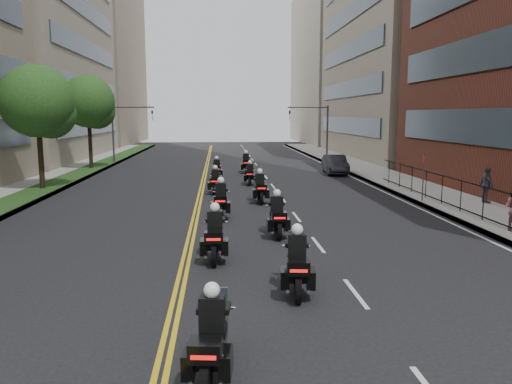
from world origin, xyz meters
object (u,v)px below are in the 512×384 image
(motorcycle_0, at_px, (211,341))
(motorcycle_4, at_px, (221,202))
(motorcycle_1, at_px, (297,266))
(motorcycle_9, at_px, (246,164))
(parked_sedan, at_px, (335,164))
(motorcycle_6, at_px, (215,182))
(pedestrian_c, at_px, (486,185))
(motorcycle_2, at_px, (215,237))
(motorcycle_7, at_px, (250,175))
(motorcycle_8, at_px, (217,170))
(motorcycle_3, at_px, (277,218))
(motorcycle_5, at_px, (260,189))

(motorcycle_0, distance_m, motorcycle_4, 14.16)
(motorcycle_1, bearing_deg, motorcycle_4, 107.70)
(motorcycle_0, xyz_separation_m, motorcycle_1, (2.19, 4.17, 0.04))
(motorcycle_1, relative_size, motorcycle_9, 1.01)
(parked_sedan, bearing_deg, motorcycle_0, -103.29)
(motorcycle_6, xyz_separation_m, pedestrian_c, (13.97, -5.24, 0.41))
(motorcycle_2, relative_size, motorcycle_7, 1.14)
(motorcycle_4, bearing_deg, motorcycle_2, -90.03)
(motorcycle_9, bearing_deg, motorcycle_8, -119.78)
(motorcycle_3, height_order, motorcycle_4, motorcycle_4)
(motorcycle_4, relative_size, motorcycle_8, 1.10)
(motorcycle_6, bearing_deg, motorcycle_3, -73.33)
(motorcycle_5, distance_m, pedestrian_c, 11.72)
(motorcycle_8, bearing_deg, motorcycle_1, -85.90)
(motorcycle_2, height_order, motorcycle_5, motorcycle_2)
(motorcycle_2, xyz_separation_m, motorcycle_6, (-0.07, 13.94, -0.07))
(motorcycle_2, bearing_deg, motorcycle_5, 79.61)
(parked_sedan, bearing_deg, motorcycle_2, -108.22)
(motorcycle_1, distance_m, motorcycle_9, 27.68)
(motorcycle_3, distance_m, motorcycle_4, 4.27)
(motorcycle_4, height_order, motorcycle_7, motorcycle_4)
(motorcycle_9, bearing_deg, motorcycle_2, -93.91)
(motorcycle_1, bearing_deg, motorcycle_6, 104.15)
(motorcycle_8, distance_m, motorcycle_9, 4.53)
(motorcycle_2, xyz_separation_m, motorcycle_7, (2.25, 17.54, -0.09))
(motorcycle_6, xyz_separation_m, motorcycle_7, (2.32, 3.60, -0.02))
(motorcycle_5, xyz_separation_m, motorcycle_8, (-2.34, 9.98, -0.05))
(motorcycle_6, relative_size, motorcycle_9, 0.93)
(motorcycle_6, bearing_deg, motorcycle_2, -85.79)
(motorcycle_4, relative_size, pedestrian_c, 1.35)
(motorcycle_2, bearing_deg, motorcycle_1, -53.93)
(motorcycle_2, relative_size, pedestrian_c, 1.35)
(motorcycle_6, distance_m, pedestrian_c, 14.93)
(motorcycle_8, height_order, pedestrian_c, pedestrian_c)
(motorcycle_2, distance_m, motorcycle_3, 3.89)
(motorcycle_3, distance_m, motorcycle_5, 7.52)
(parked_sedan, bearing_deg, motorcycle_6, -131.69)
(motorcycle_8, distance_m, pedestrian_c, 18.29)
(motorcycle_0, relative_size, motorcycle_9, 0.95)
(motorcycle_2, bearing_deg, pedestrian_c, 34.12)
(motorcycle_0, xyz_separation_m, motorcycle_5, (2.37, 17.99, 0.03))
(motorcycle_6, relative_size, pedestrian_c, 1.23)
(motorcycle_2, height_order, pedestrian_c, pedestrian_c)
(motorcycle_7, distance_m, parked_sedan, 9.16)
(motorcycle_6, relative_size, motorcycle_8, 1.00)
(motorcycle_3, height_order, motorcycle_7, motorcycle_3)
(motorcycle_5, bearing_deg, motorcycle_4, -119.02)
(motorcycle_7, relative_size, pedestrian_c, 1.19)
(motorcycle_5, height_order, motorcycle_9, motorcycle_9)
(pedestrian_c, bearing_deg, motorcycle_0, 139.10)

